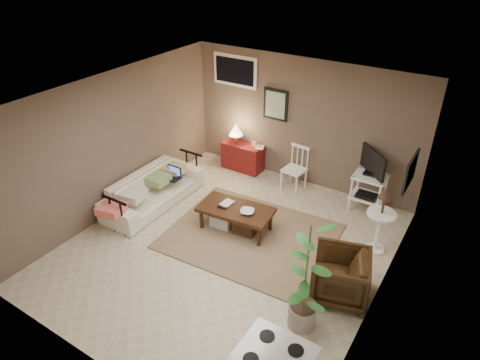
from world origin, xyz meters
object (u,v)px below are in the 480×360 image
Objects in this scene: coffee_table at (235,217)px; red_console at (242,154)px; potted_plant at (306,274)px; tv_stand at (370,180)px; armchair at (340,274)px; sofa at (153,185)px; spindle_chair at (295,170)px; side_table at (382,212)px.

red_console is (-1.02, 1.83, 0.08)m from coffee_table.
red_console is at bearing 132.46° from potted_plant.
tv_stand is 2.22m from armchair.
red_console is (0.64, 1.96, -0.05)m from sofa.
tv_stand is 1.57× the size of armchair.
tv_stand is 0.75× the size of potted_plant.
spindle_chair is at bearing -157.60° from armchair.
coffee_table is 1.66m from sofa.
armchair is at bearing -96.86° from side_table.
coffee_table is at bearing -97.73° from spindle_chair.
potted_plant reaches higher than coffee_table.
side_table is at bearing -27.41° from spindle_chair.
side_table reaches higher than coffee_table.
side_table is 1.55× the size of armchair.
coffee_table is 1.09× the size of side_table.
sofa is 3.60m from potted_plant.
tv_stand reaches higher than armchair.
side_table is at bearing 79.93° from potted_plant.
red_console is at bearing 160.38° from side_table.
armchair is 0.87m from potted_plant.
red_console is 1.25m from spindle_chair.
potted_plant is at bearing -62.13° from spindle_chair.
coffee_table is at bearing -161.07° from side_table.
spindle_chair is at bearing 82.27° from coffee_table.
coffee_table is at bearing -133.72° from tv_stand.
side_table reaches higher than sofa.
sofa is at bearing 162.53° from potted_plant.
red_console is at bearing 177.08° from tv_stand.
coffee_table is at bearing -119.95° from armchair.
potted_plant is (-0.20, -0.72, 0.46)m from armchair.
tv_stand is (3.27, 1.82, 0.23)m from sofa.
spindle_chair is 1.41m from tv_stand.
armchair is (1.95, -0.48, 0.12)m from coffee_table.
sofa is 1.27× the size of potted_plant.
armchair is at bearing -13.92° from coffee_table.
potted_plant is at bearing -100.07° from side_table.
armchair reaches higher than coffee_table.
spindle_chair is at bearing -45.99° from sofa.
spindle_chair is 1.15× the size of armchair.
sofa is 3.75m from tv_stand.
tv_stand reaches higher than spindle_chair.
spindle_chair is 0.75× the size of side_table.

